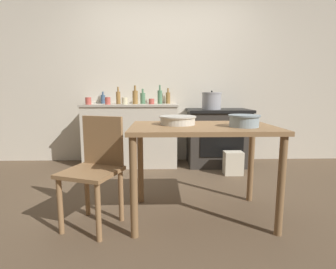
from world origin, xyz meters
name	(u,v)px	position (x,y,z in m)	size (l,w,h in m)	color
ground_plane	(169,198)	(0.00, 0.00, 0.00)	(14.00, 14.00, 0.00)	brown
wall_back	(166,79)	(0.00, 1.58, 1.27)	(8.00, 0.07, 2.55)	beige
counter_cabinet	(131,135)	(-0.52, 1.29, 0.45)	(1.35, 0.56, 0.90)	beige
stove	(217,137)	(0.75, 1.26, 0.41)	(0.89, 0.62, 0.82)	#38332D
work_table	(202,139)	(0.26, -0.40, 0.68)	(1.17, 0.74, 0.79)	#997047
chair	(96,167)	(-0.60, -0.50, 0.47)	(0.51, 0.51, 0.87)	#997047
flour_sack	(233,163)	(0.86, 0.76, 0.15)	(0.24, 0.17, 0.30)	beige
stock_pot	(211,101)	(0.64, 1.21, 0.95)	(0.28, 0.28, 0.27)	#A8A8AD
mixing_bowl_large	(178,120)	(0.06, -0.33, 0.83)	(0.31, 0.31, 0.07)	silver
mixing_bowl_small	(244,120)	(0.57, -0.49, 0.84)	(0.25, 0.25, 0.09)	#93A8B2
bottle_far_left	(143,98)	(-0.35, 1.39, 0.98)	(0.08, 0.08, 0.22)	#517F5B
bottle_left	(168,98)	(0.03, 1.47, 0.99)	(0.07, 0.07, 0.23)	olive
bottle_mid_left	(160,97)	(-0.09, 1.36, 1.00)	(0.07, 0.07, 0.27)	#517F5B
bottle_center_left	(118,97)	(-0.70, 1.35, 0.99)	(0.06, 0.06, 0.25)	olive
bottle_center	(103,99)	(-0.95, 1.49, 0.97)	(0.07, 0.07, 0.18)	#3D5675
bottle_center_right	(135,97)	(-0.45, 1.32, 1.00)	(0.08, 0.08, 0.27)	olive
cup_mid_right	(125,101)	(-0.59, 1.20, 0.94)	(0.08, 0.08, 0.10)	beige
cup_right	(152,101)	(-0.21, 1.26, 0.94)	(0.08, 0.08, 0.08)	#B74C42
cup_far_right	(88,101)	(-1.08, 1.13, 0.95)	(0.08, 0.08, 0.10)	#B74C42
cup_end_right	(108,101)	(-0.82, 1.16, 0.95)	(0.07, 0.07, 0.10)	#B74C42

